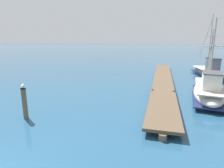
% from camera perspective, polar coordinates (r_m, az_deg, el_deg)
% --- Properties ---
extents(floating_dock, '(1.92, 23.07, 0.53)m').
position_cam_1_polar(floating_dock, '(19.64, 14.97, 1.18)').
color(floating_dock, brown).
rests_on(floating_dock, ground).
extents(fishing_boat_0, '(2.85, 7.13, 5.76)m').
position_cam_1_polar(fishing_boat_0, '(15.40, 26.94, -1.80)').
color(fishing_boat_0, silver).
rests_on(fishing_boat_0, ground).
extents(fishing_boat_1, '(2.81, 7.74, 7.15)m').
position_cam_1_polar(fishing_boat_1, '(25.12, 26.92, 3.38)').
color(fishing_boat_1, black).
rests_on(fishing_boat_1, ground).
extents(mooring_piling, '(0.30, 0.30, 1.73)m').
position_cam_1_polar(mooring_piling, '(11.59, -24.69, -5.13)').
color(mooring_piling, brown).
rests_on(mooring_piling, ground).
extents(perched_seagull, '(0.22, 0.37, 0.27)m').
position_cam_1_polar(perched_seagull, '(11.33, -25.17, -0.43)').
color(perched_seagull, gold).
rests_on(perched_seagull, mooring_piling).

